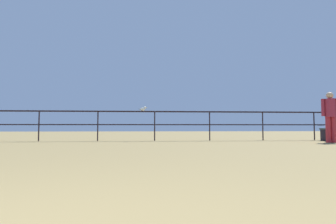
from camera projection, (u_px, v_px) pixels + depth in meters
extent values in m
cube|color=black|center=(127.00, 111.00, 9.59)|extent=(22.61, 0.05, 0.05)
cube|color=black|center=(126.00, 125.00, 9.57)|extent=(22.61, 0.04, 0.04)
cylinder|color=black|center=(39.00, 126.00, 9.31)|extent=(0.04, 0.04, 1.07)
cylinder|color=black|center=(98.00, 126.00, 9.48)|extent=(0.04, 0.04, 1.07)
cylinder|color=black|center=(155.00, 126.00, 9.65)|extent=(0.04, 0.04, 1.07)
cylinder|color=black|center=(210.00, 126.00, 9.81)|extent=(0.04, 0.04, 1.07)
cylinder|color=black|center=(263.00, 126.00, 9.98)|extent=(0.04, 0.04, 1.07)
cylinder|color=black|center=(314.00, 126.00, 10.14)|extent=(0.04, 0.04, 1.07)
cube|color=black|center=(325.00, 135.00, 9.54)|extent=(0.04, 0.41, 0.44)
cube|color=black|center=(321.00, 125.00, 9.74)|extent=(0.04, 0.32, 0.04)
cylinder|color=#A7242E|center=(334.00, 130.00, 8.47)|extent=(0.15, 0.15, 0.83)
cylinder|color=#A7242E|center=(328.00, 130.00, 8.51)|extent=(0.15, 0.15, 0.83)
cylinder|color=maroon|center=(330.00, 108.00, 8.53)|extent=(0.31, 0.31, 0.60)
cylinder|color=maroon|center=(323.00, 107.00, 8.58)|extent=(0.11, 0.11, 0.56)
sphere|color=tan|center=(330.00, 95.00, 8.55)|extent=(0.22, 0.22, 0.22)
ellipsoid|color=white|center=(143.00, 109.00, 9.64)|extent=(0.26, 0.23, 0.12)
ellipsoid|color=gray|center=(143.00, 109.00, 9.65)|extent=(0.22, 0.19, 0.04)
sphere|color=white|center=(145.00, 108.00, 9.60)|extent=(0.10, 0.10, 0.10)
cone|color=gold|center=(146.00, 108.00, 9.56)|extent=(0.06, 0.06, 0.04)
cube|color=gray|center=(140.00, 109.00, 9.71)|extent=(0.10, 0.09, 0.02)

